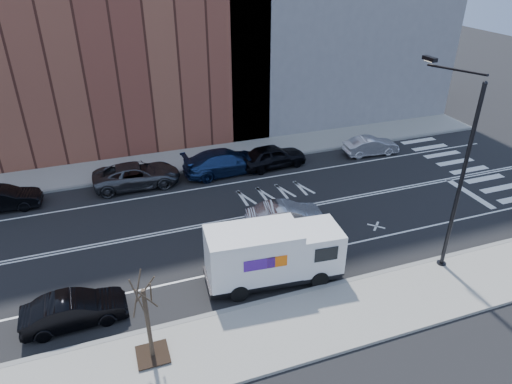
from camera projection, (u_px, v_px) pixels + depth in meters
ground at (254, 216)px, 26.20m from camera, size 120.00×120.00×0.00m
sidewalk_near at (325, 319)px, 18.89m from camera, size 44.00×3.60×0.15m
sidewalk_far at (215, 156)px, 33.44m from camera, size 44.00×3.60×0.15m
curb_near at (306, 292)px, 20.37m from camera, size 44.00×0.25×0.17m
curb_far at (221, 165)px, 31.94m from camera, size 44.00×0.25×0.17m
crosswalk at (477, 174)px, 30.90m from camera, size 3.00×14.00×0.01m
road_markings at (254, 216)px, 26.20m from camera, size 40.00×8.60×0.01m
streetlight at (456, 167)px, 20.10m from camera, size 0.44×4.02×9.34m
street_tree at (149, 331)px, 16.50m from camera, size 1.20×1.20×3.75m
fedex_van at (273, 253)px, 20.53m from camera, size 6.38×2.66×2.84m
far_parked_b at (2, 199)px, 26.55m from camera, size 4.28×1.73×1.38m
far_parked_c at (137, 175)px, 29.11m from camera, size 5.48×2.62×1.51m
far_parked_d at (225, 162)px, 30.73m from camera, size 5.82×2.69×1.65m
far_parked_e at (273, 156)px, 31.58m from camera, size 4.84×2.29×1.60m
far_parked_f at (371, 146)px, 33.53m from camera, size 4.11×1.69×1.33m
driving_sedan at (285, 216)px, 24.89m from camera, size 4.40×1.99×1.40m
near_parked_rear_a at (74, 310)px, 18.51m from camera, size 4.15×1.56×1.35m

